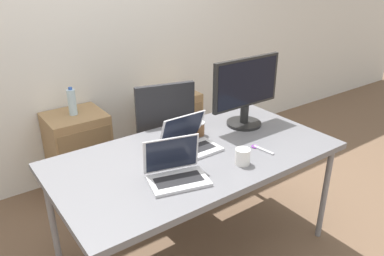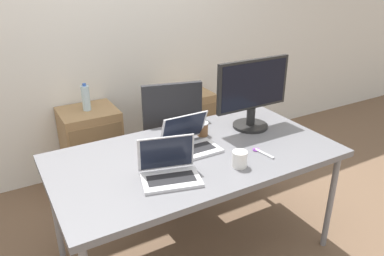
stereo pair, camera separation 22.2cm
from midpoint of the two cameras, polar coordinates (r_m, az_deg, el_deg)
name	(u,v)px [view 2 (the right image)]	position (r m, az deg, el deg)	size (l,w,h in m)	color
ground_plane	(195,249)	(2.75, 2.94, -18.08)	(14.00, 14.00, 0.00)	brown
wall_back	(111,30)	(3.40, -10.37, 14.53)	(10.00, 0.05, 2.60)	silver
desk	(196,159)	(2.33, 3.31, -4.86)	(1.75, 0.93, 0.76)	slate
office_chair	(168,154)	(3.10, -1.56, -4.03)	(0.58, 0.62, 1.05)	#232326
cabinet_left	(92,147)	(3.36, -13.20, -2.93)	(0.47, 0.43, 0.70)	#99754C
cabinet_right	(185,126)	(3.70, 0.69, 0.27)	(0.47, 0.43, 0.70)	#99754C
water_bottle	(86,98)	(3.19, -13.98, 4.45)	(0.07, 0.07, 0.23)	silver
laptop_left	(191,142)	(2.33, 2.56, -2.25)	(0.31, 0.28, 0.21)	silver
laptop_right	(169,170)	(2.02, -0.31, -6.57)	(0.36, 0.30, 0.22)	silver
monitor	(252,93)	(2.62, 11.63, 5.23)	(0.57, 0.25, 0.49)	black
coffee_cup_white	(240,159)	(2.17, 10.21, -4.76)	(0.09, 0.09, 0.10)	white
coffee_cup_brown	(203,129)	(2.52, 4.16, -0.19)	(0.08, 0.08, 0.09)	brown
scissors	(261,152)	(2.36, 13.21, -3.69)	(0.05, 0.17, 0.01)	#B2B2B7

